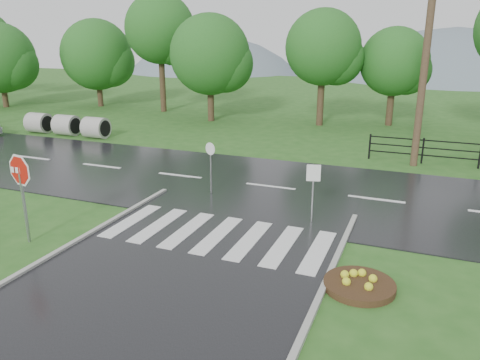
% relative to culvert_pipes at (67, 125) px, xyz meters
% --- Properties ---
extents(ground, '(120.00, 120.00, 0.00)m').
position_rel_culvert_pipes_xyz_m(ground, '(14.30, -15.00, -0.60)').
color(ground, '#2A5D1F').
rests_on(ground, ground).
extents(main_road, '(90.00, 8.00, 0.04)m').
position_rel_culvert_pipes_xyz_m(main_road, '(14.30, -5.00, -0.60)').
color(main_road, black).
rests_on(main_road, ground).
extents(crosswalk, '(6.50, 2.80, 0.02)m').
position_rel_culvert_pipes_xyz_m(crosswalk, '(14.30, -10.00, -0.54)').
color(crosswalk, silver).
rests_on(crosswalk, ground).
extents(fence_west, '(9.58, 0.08, 1.20)m').
position_rel_culvert_pipes_xyz_m(fence_west, '(22.05, 1.00, 0.12)').
color(fence_west, black).
rests_on(fence_west, ground).
extents(hills, '(102.00, 48.00, 48.00)m').
position_rel_culvert_pipes_xyz_m(hills, '(17.79, 50.00, -16.14)').
color(hills, slate).
rests_on(hills, ground).
extents(treeline, '(83.20, 5.20, 10.00)m').
position_rel_culvert_pipes_xyz_m(treeline, '(15.30, 9.00, -0.60)').
color(treeline, '#1D5C1C').
rests_on(treeline, ground).
extents(culvert_pipes, '(5.50, 1.20, 1.20)m').
position_rel_culvert_pipes_xyz_m(culvert_pipes, '(0.00, 0.00, 0.00)').
color(culvert_pipes, '#9E9B93').
rests_on(culvert_pipes, ground).
extents(stop_sign, '(1.21, 0.25, 2.76)m').
position_rel_culvert_pipes_xyz_m(stop_sign, '(9.42, -12.34, 1.32)').
color(stop_sign, '#939399').
rests_on(stop_sign, ground).
extents(flower_bed, '(1.67, 1.67, 0.33)m').
position_rel_culvert_pipes_xyz_m(flower_bed, '(18.61, -11.46, -0.48)').
color(flower_bed, '#332111').
rests_on(flower_bed, ground).
extents(reg_sign_small, '(0.42, 0.13, 1.93)m').
position_rel_culvert_pipes_xyz_m(reg_sign_small, '(16.63, -7.98, 0.79)').
color(reg_sign_small, '#939399').
rests_on(reg_sign_small, ground).
extents(reg_sign_round, '(0.44, 0.17, 1.97)m').
position_rel_culvert_pipes_xyz_m(reg_sign_round, '(12.49, -6.58, 0.67)').
color(reg_sign_round, '#939399').
rests_on(reg_sign_round, ground).
extents(utility_pole_east, '(1.70, 0.32, 9.57)m').
position_rel_culvert_pipes_xyz_m(utility_pole_east, '(19.35, 0.50, 4.26)').
color(utility_pole_east, '#473523').
rests_on(utility_pole_east, ground).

